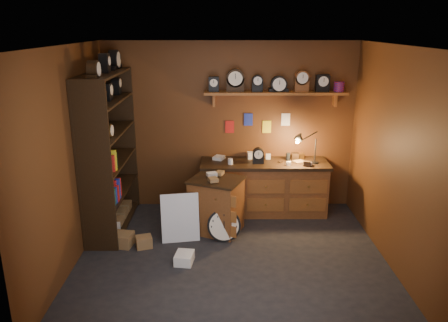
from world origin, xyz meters
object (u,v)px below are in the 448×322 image
shelving_unit (107,146)px  big_round_clock (224,225)px  workbench (264,185)px  low_cabinet (216,203)px

shelving_unit → big_round_clock: 2.04m
workbench → big_round_clock: size_ratio=4.28×
workbench → low_cabinet: (-0.76, -0.68, -0.03)m
low_cabinet → big_round_clock: low_cabinet is taller
workbench → low_cabinet: workbench is taller
low_cabinet → workbench: bearing=64.9°
big_round_clock → workbench: bearing=56.7°
shelving_unit → workbench: (2.34, 0.49, -0.78)m
low_cabinet → big_round_clock: (0.11, -0.31, -0.21)m
shelving_unit → low_cabinet: 1.79m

